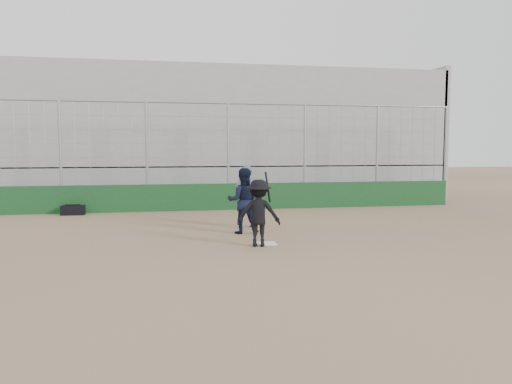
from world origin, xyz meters
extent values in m
plane|color=brown|center=(0.00, 0.00, 0.00)|extent=(90.00, 90.00, 0.00)
cube|color=white|center=(0.00, 0.00, 0.01)|extent=(0.44, 0.44, 0.02)
cube|color=#123B1A|center=(0.00, 7.00, 0.50)|extent=(18.00, 0.25, 1.00)
cylinder|color=gray|center=(0.00, 7.00, 2.00)|extent=(0.10, 0.10, 4.00)
cylinder|color=gray|center=(9.00, 7.00, 2.00)|extent=(0.10, 0.10, 4.00)
cylinder|color=gray|center=(0.00, 7.00, 4.00)|extent=(18.00, 0.07, 0.07)
cube|color=gray|center=(0.00, 11.95, 0.80)|extent=(20.00, 6.70, 1.60)
cube|color=gray|center=(0.00, 11.95, 3.70)|extent=(20.00, 6.70, 4.20)
cube|color=gray|center=(10.00, 11.95, 2.90)|extent=(0.25, 6.70, 6.10)
cylinder|color=gray|center=(0.00, 15.10, 6.80)|extent=(20.00, 0.06, 0.06)
imported|color=black|center=(-0.24, -0.21, 0.79)|extent=(1.13, 0.80, 1.59)
cylinder|color=black|center=(0.01, -0.06, 1.40)|extent=(0.07, 0.57, 0.71)
imported|color=black|center=(-0.32, 1.59, 0.58)|extent=(0.97, 0.81, 1.17)
sphere|color=maroon|center=(-0.32, 1.59, 1.06)|extent=(0.28, 0.28, 0.28)
imported|color=#4D5462|center=(-0.08, 2.60, 0.82)|extent=(0.75, 0.57, 1.65)
cube|color=black|center=(-5.55, 6.47, 0.17)|extent=(0.81, 0.37, 0.34)
cylinder|color=black|center=(-5.55, 6.47, 0.36)|extent=(0.52, 0.06, 0.04)
camera|label=1|loc=(-2.50, -11.71, 2.32)|focal=35.00mm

